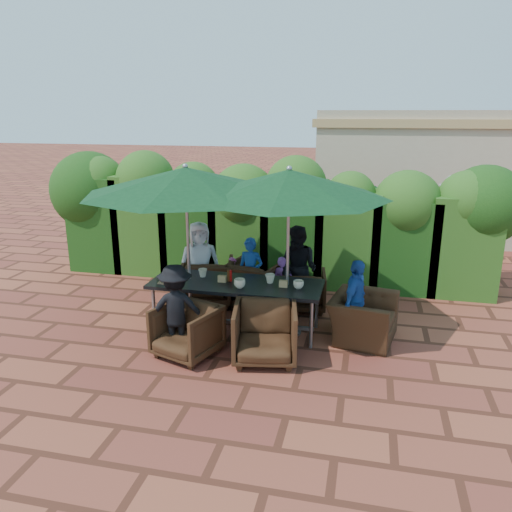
% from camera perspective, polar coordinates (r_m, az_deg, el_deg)
% --- Properties ---
extents(ground, '(80.00, 80.00, 0.00)m').
position_cam_1_polar(ground, '(7.76, -1.96, -7.89)').
color(ground, brown).
rests_on(ground, ground).
extents(dining_table, '(2.52, 0.90, 0.75)m').
position_cam_1_polar(dining_table, '(7.36, -2.29, -3.59)').
color(dining_table, black).
rests_on(dining_table, ground).
extents(umbrella_left, '(2.99, 2.99, 2.46)m').
position_cam_1_polar(umbrella_left, '(7.24, -8.04, 8.50)').
color(umbrella_left, gray).
rests_on(umbrella_left, ground).
extents(umbrella_right, '(2.81, 2.81, 2.46)m').
position_cam_1_polar(umbrella_right, '(6.90, 3.79, 8.24)').
color(umbrella_right, gray).
rests_on(umbrella_right, ground).
extents(chair_far_left, '(0.99, 0.95, 0.86)m').
position_cam_1_polar(chair_far_left, '(8.53, -5.54, -2.61)').
color(chair_far_left, black).
rests_on(chair_far_left, ground).
extents(chair_far_mid, '(0.96, 0.92, 0.84)m').
position_cam_1_polar(chair_far_mid, '(8.39, -0.26, -2.90)').
color(chair_far_mid, black).
rests_on(chair_far_mid, ground).
extents(chair_far_right, '(0.79, 0.75, 0.72)m').
position_cam_1_polar(chair_far_right, '(8.27, 5.47, -3.70)').
color(chair_far_right, black).
rests_on(chair_far_right, ground).
extents(chair_near_left, '(0.94, 0.91, 0.77)m').
position_cam_1_polar(chair_near_left, '(6.76, -7.94, -8.25)').
color(chair_near_left, black).
rests_on(chair_near_left, ground).
extents(chair_near_right, '(0.94, 0.90, 0.84)m').
position_cam_1_polar(chair_near_right, '(6.57, 1.04, -8.49)').
color(chair_near_right, black).
rests_on(chair_near_right, ground).
extents(chair_end_right, '(0.81, 1.09, 0.86)m').
position_cam_1_polar(chair_end_right, '(7.32, 12.15, -6.13)').
color(chair_end_right, black).
rests_on(chair_end_right, ground).
extents(adult_far_left, '(0.81, 0.67, 1.42)m').
position_cam_1_polar(adult_far_left, '(8.43, -6.44, -0.85)').
color(adult_far_left, silver).
rests_on(adult_far_left, ground).
extents(adult_far_mid, '(0.47, 0.40, 1.19)m').
position_cam_1_polar(adult_far_mid, '(8.23, -0.65, -2.00)').
color(adult_far_mid, '#1C499B').
rests_on(adult_far_mid, ground).
extents(adult_far_right, '(0.78, 0.65, 1.40)m').
position_cam_1_polar(adult_far_right, '(8.16, 4.84, -1.44)').
color(adult_far_right, black).
rests_on(adult_far_right, ground).
extents(adult_near_left, '(0.87, 0.60, 1.24)m').
position_cam_1_polar(adult_near_left, '(6.80, -9.14, -6.01)').
color(adult_near_left, black).
rests_on(adult_near_left, ground).
extents(adult_end_right, '(0.53, 0.77, 1.20)m').
position_cam_1_polar(adult_end_right, '(7.18, 11.28, -5.08)').
color(adult_end_right, '#1C499B').
rests_on(adult_end_right, ground).
extents(child_left, '(0.34, 0.31, 0.78)m').
position_cam_1_polar(child_left, '(8.56, -2.65, -2.74)').
color(child_left, '#C74693').
rests_on(child_left, ground).
extents(child_right, '(0.35, 0.30, 0.89)m').
position_cam_1_polar(child_right, '(8.21, 3.00, -3.18)').
color(child_right, '#974EA9').
rests_on(child_right, ground).
extents(pedestrian_a, '(1.62, 0.71, 1.68)m').
position_cam_1_polar(pedestrian_a, '(11.21, 12.68, 3.81)').
color(pedestrian_a, '#238333').
rests_on(pedestrian_a, ground).
extents(pedestrian_b, '(0.86, 0.61, 1.64)m').
position_cam_1_polar(pedestrian_b, '(11.44, 15.50, 3.75)').
color(pedestrian_b, '#C74693').
rests_on(pedestrian_b, ground).
extents(pedestrian_c, '(1.34, 0.96, 1.91)m').
position_cam_1_polar(pedestrian_c, '(11.40, 21.57, 3.85)').
color(pedestrian_c, '#9A98A1').
rests_on(pedestrian_c, ground).
extents(cup_a, '(0.15, 0.15, 0.12)m').
position_cam_1_polar(cup_a, '(7.48, -9.91, -2.43)').
color(cup_a, beige).
rests_on(cup_a, dining_table).
extents(cup_b, '(0.13, 0.13, 0.13)m').
position_cam_1_polar(cup_b, '(7.60, -6.11, -1.92)').
color(cup_b, beige).
rests_on(cup_b, dining_table).
extents(cup_c, '(0.17, 0.17, 0.13)m').
position_cam_1_polar(cup_c, '(7.09, -1.88, -3.15)').
color(cup_c, beige).
rests_on(cup_c, dining_table).
extents(cup_d, '(0.14, 0.14, 0.13)m').
position_cam_1_polar(cup_d, '(7.29, 1.61, -2.59)').
color(cup_d, beige).
rests_on(cup_d, dining_table).
extents(cup_e, '(0.15, 0.15, 0.12)m').
position_cam_1_polar(cup_e, '(7.09, 4.87, -3.26)').
color(cup_e, beige).
rests_on(cup_e, dining_table).
extents(ketchup_bottle, '(0.04, 0.04, 0.17)m').
position_cam_1_polar(ketchup_bottle, '(7.37, -2.92, -2.25)').
color(ketchup_bottle, '#B20C0A').
rests_on(ketchup_bottle, dining_table).
extents(sauce_bottle, '(0.04, 0.04, 0.17)m').
position_cam_1_polar(sauce_bottle, '(7.37, -3.15, -2.26)').
color(sauce_bottle, '#4C230C').
rests_on(sauce_bottle, dining_table).
extents(serving_tray, '(0.35, 0.25, 0.02)m').
position_cam_1_polar(serving_tray, '(7.44, -9.62, -2.91)').
color(serving_tray, '#9D704C').
rests_on(serving_tray, dining_table).
extents(number_block_left, '(0.12, 0.06, 0.10)m').
position_cam_1_polar(number_block_left, '(7.35, -3.89, -2.62)').
color(number_block_left, tan).
rests_on(number_block_left, dining_table).
extents(number_block_right, '(0.12, 0.06, 0.10)m').
position_cam_1_polar(number_block_right, '(7.14, 3.15, -3.18)').
color(number_block_right, tan).
rests_on(number_block_right, dining_table).
extents(hedge_wall, '(9.10, 1.60, 2.45)m').
position_cam_1_polar(hedge_wall, '(9.56, 0.51, 5.02)').
color(hedge_wall, '#13330E').
rests_on(hedge_wall, ground).
extents(building, '(6.20, 3.08, 3.20)m').
position_cam_1_polar(building, '(14.02, 19.88, 8.85)').
color(building, tan).
rests_on(building, ground).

